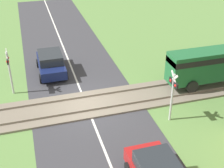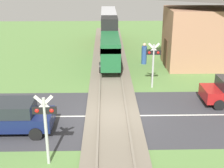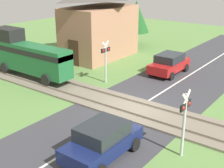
{
  "view_description": "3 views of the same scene",
  "coord_description": "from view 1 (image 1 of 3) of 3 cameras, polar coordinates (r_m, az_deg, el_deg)",
  "views": [
    {
      "loc": [
        14.92,
        -2.84,
        10.16
      ],
      "look_at": [
        0.0,
        1.55,
        1.2
      ],
      "focal_mm": 50.0,
      "sensor_mm": 36.0,
      "label": 1
    },
    {
      "loc": [
        -0.37,
        -14.49,
        7.28
      ],
      "look_at": [
        0.0,
        1.55,
        1.2
      ],
      "focal_mm": 50.0,
      "sensor_mm": 36.0,
      "label": 2
    },
    {
      "loc": [
        -13.41,
        -8.45,
        7.39
      ],
      "look_at": [
        0.0,
        1.55,
        1.2
      ],
      "focal_mm": 50.0,
      "sensor_mm": 36.0,
      "label": 3
    }
  ],
  "objects": [
    {
      "name": "crossing_signal_west_approach",
      "position": [
        19.44,
        -18.35,
        3.12
      ],
      "size": [
        0.9,
        0.18,
        2.92
      ],
      "color": "#B7B7B7",
      "rests_on": "ground_plane"
    },
    {
      "name": "car_near_crossing",
      "position": [
        21.77,
        -11.12,
        3.82
      ],
      "size": [
        3.68,
        1.85,
        1.5
      ],
      "color": "#141E4C",
      "rests_on": "ground_plane"
    },
    {
      "name": "ground_plane",
      "position": [
        18.27,
        -4.68,
        -3.95
      ],
      "size": [
        60.0,
        60.0,
        0.0
      ],
      "primitive_type": "plane",
      "color": "#5B8442"
    },
    {
      "name": "track_bed",
      "position": [
        18.24,
        -4.69,
        -3.77
      ],
      "size": [
        2.8,
        48.0,
        0.24
      ],
      "color": "#756B5B",
      "rests_on": "ground_plane"
    },
    {
      "name": "road_surface",
      "position": [
        18.27,
        -4.69,
        -3.92
      ],
      "size": [
        48.0,
        6.4,
        0.02
      ],
      "color": "#38383D",
      "rests_on": "ground_plane"
    },
    {
      "name": "crossing_signal_east_approach",
      "position": [
        16.35,
        11.05,
        -1.1
      ],
      "size": [
        0.9,
        0.18,
        2.92
      ],
      "color": "#B7B7B7",
      "rests_on": "ground_plane"
    }
  ]
}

